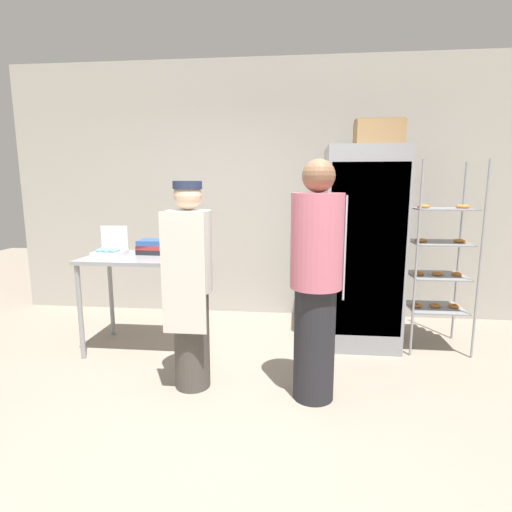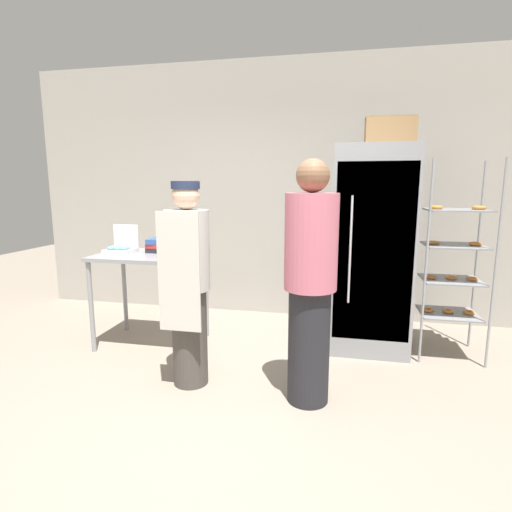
{
  "view_description": "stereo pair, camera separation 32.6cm",
  "coord_description": "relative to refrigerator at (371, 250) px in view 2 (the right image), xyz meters",
  "views": [
    {
      "loc": [
        0.31,
        -2.45,
        1.57
      ],
      "look_at": [
        -0.03,
        0.75,
        1.0
      ],
      "focal_mm": 28.0,
      "sensor_mm": 36.0,
      "label": 1
    },
    {
      "loc": [
        0.63,
        -2.4,
        1.57
      ],
      "look_at": [
        -0.03,
        0.75,
        1.0
      ],
      "focal_mm": 28.0,
      "sensor_mm": 36.0,
      "label": 2
    }
  ],
  "objects": [
    {
      "name": "ground_plane",
      "position": [
        -0.94,
        -1.51,
        -0.97
      ],
      "size": [
        14.0,
        14.0,
        0.0
      ],
      "primitive_type": "plane",
      "color": "gray"
    },
    {
      "name": "back_wall",
      "position": [
        -0.94,
        0.9,
        0.54
      ],
      "size": [
        6.4,
        0.12,
        3.02
      ],
      "primitive_type": "cube",
      "color": "#ADA89E",
      "rests_on": "ground_plane"
    },
    {
      "name": "refrigerator",
      "position": [
        0.0,
        0.0,
        0.0
      ],
      "size": [
        0.73,
        0.75,
        1.93
      ],
      "color": "gray",
      "rests_on": "ground_plane"
    },
    {
      "name": "baking_rack",
      "position": [
        0.72,
        -0.06,
        -0.08
      ],
      "size": [
        0.57,
        0.5,
        1.8
      ],
      "color": "#93969B",
      "rests_on": "ground_plane"
    },
    {
      "name": "prep_counter",
      "position": [
        -2.1,
        -0.38,
        -0.17
      ],
      "size": [
        1.01,
        0.69,
        0.92
      ],
      "color": "gray",
      "rests_on": "ground_plane"
    },
    {
      "name": "donut_box",
      "position": [
        -2.38,
        -0.43,
        -0.0
      ],
      "size": [
        0.27,
        0.24,
        0.28
      ],
      "color": "white",
      "rests_on": "prep_counter"
    },
    {
      "name": "blender_pitcher",
      "position": [
        -1.71,
        -0.18,
        0.07
      ],
      "size": [
        0.11,
        0.11,
        0.26
      ],
      "color": "#99999E",
      "rests_on": "prep_counter"
    },
    {
      "name": "binder_stack",
      "position": [
        -2.03,
        -0.23,
        0.02
      ],
      "size": [
        0.29,
        0.26,
        0.14
      ],
      "color": "#232328",
      "rests_on": "prep_counter"
    },
    {
      "name": "cardboard_storage_box",
      "position": [
        0.12,
        0.06,
        1.09
      ],
      "size": [
        0.44,
        0.31,
        0.26
      ],
      "color": "#937047",
      "rests_on": "refrigerator"
    },
    {
      "name": "person_baker",
      "position": [
        -1.43,
        -1.08,
        -0.13
      ],
      "size": [
        0.34,
        0.36,
        1.6
      ],
      "color": "#47423D",
      "rests_on": "ground_plane"
    },
    {
      "name": "person_customer",
      "position": [
        -0.49,
        -1.16,
        -0.07
      ],
      "size": [
        0.37,
        0.37,
        1.75
      ],
      "color": "#232328",
      "rests_on": "ground_plane"
    }
  ]
}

